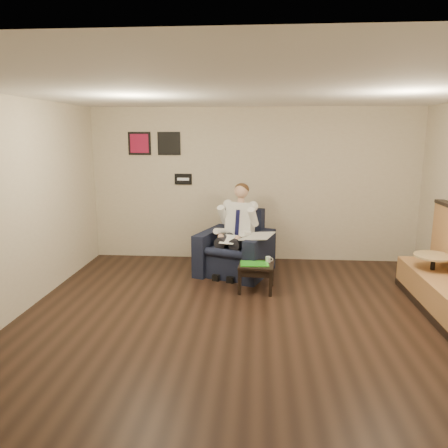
# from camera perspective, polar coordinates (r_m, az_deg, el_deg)

# --- Properties ---
(ground) EXTENTS (6.00, 6.00, 0.00)m
(ground) POSITION_cam_1_polar(r_m,az_deg,el_deg) (5.54, 3.24, -13.19)
(ground) COLOR black
(ground) RESTS_ON ground
(wall_back) EXTENTS (6.00, 0.02, 2.80)m
(wall_back) POSITION_cam_1_polar(r_m,az_deg,el_deg) (8.08, 3.84, 5.10)
(wall_back) COLOR beige
(wall_back) RESTS_ON ground
(wall_front) EXTENTS (6.00, 0.02, 2.80)m
(wall_front) POSITION_cam_1_polar(r_m,az_deg,el_deg) (2.23, 1.87, -13.16)
(wall_front) COLOR beige
(wall_front) RESTS_ON ground
(wall_left) EXTENTS (0.02, 6.00, 2.80)m
(wall_left) POSITION_cam_1_polar(r_m,az_deg,el_deg) (5.97, -26.74, 1.47)
(wall_left) COLOR beige
(wall_left) RESTS_ON ground
(ceiling) EXTENTS (6.00, 6.00, 0.02)m
(ceiling) POSITION_cam_1_polar(r_m,az_deg,el_deg) (5.04, 3.63, 17.01)
(ceiling) COLOR white
(ceiling) RESTS_ON wall_back
(seating_sign) EXTENTS (0.32, 0.02, 0.20)m
(seating_sign) POSITION_cam_1_polar(r_m,az_deg,el_deg) (8.17, -5.35, 5.86)
(seating_sign) COLOR black
(seating_sign) RESTS_ON wall_back
(art_print_left) EXTENTS (0.42, 0.03, 0.42)m
(art_print_left) POSITION_cam_1_polar(r_m,az_deg,el_deg) (8.30, -10.98, 10.29)
(art_print_left) COLOR maroon
(art_print_left) RESTS_ON wall_back
(art_print_right) EXTENTS (0.42, 0.03, 0.42)m
(art_print_right) POSITION_cam_1_polar(r_m,az_deg,el_deg) (8.18, -7.19, 10.39)
(art_print_right) COLOR black
(art_print_right) RESTS_ON wall_back
(armchair) EXTENTS (1.39, 1.39, 1.05)m
(armchair) POSITION_cam_1_polar(r_m,az_deg,el_deg) (7.34, 1.45, -2.50)
(armchair) COLOR black
(armchair) RESTS_ON ground
(seated_man) EXTENTS (0.99, 1.20, 1.44)m
(seated_man) POSITION_cam_1_polar(r_m,az_deg,el_deg) (7.17, 1.04, -1.24)
(seated_man) COLOR white
(seated_man) RESTS_ON armchair
(lap_papers) EXTENTS (0.32, 0.40, 0.01)m
(lap_papers) POSITION_cam_1_polar(r_m,az_deg,el_deg) (7.08, 0.67, -2.02)
(lap_papers) COLOR white
(lap_papers) RESTS_ON seated_man
(newspaper) EXTENTS (0.60, 0.68, 0.01)m
(newspaper) POSITION_cam_1_polar(r_m,az_deg,el_deg) (7.04, 4.42, -1.56)
(newspaper) COLOR silver
(newspaper) RESTS_ON armchair
(side_table) EXTENTS (0.55, 0.55, 0.42)m
(side_table) POSITION_cam_1_polar(r_m,az_deg,el_deg) (6.65, 4.23, -6.92)
(side_table) COLOR black
(side_table) RESTS_ON ground
(green_folder) EXTENTS (0.44, 0.32, 0.01)m
(green_folder) POSITION_cam_1_polar(r_m,az_deg,el_deg) (6.57, 4.00, -5.19)
(green_folder) COLOR green
(green_folder) RESTS_ON side_table
(coffee_mug) EXTENTS (0.08, 0.08, 0.09)m
(coffee_mug) POSITION_cam_1_polar(r_m,az_deg,el_deg) (6.67, 5.78, -4.61)
(coffee_mug) COLOR white
(coffee_mug) RESTS_ON side_table
(smartphone) EXTENTS (0.14, 0.10, 0.01)m
(smartphone) POSITION_cam_1_polar(r_m,az_deg,el_deg) (6.72, 4.76, -4.81)
(smartphone) COLOR black
(smartphone) RESTS_ON side_table
(cafe_table) EXTENTS (0.60, 0.60, 0.66)m
(cafe_table) POSITION_cam_1_polar(r_m,az_deg,el_deg) (6.89, 25.47, -6.34)
(cafe_table) COLOR tan
(cafe_table) RESTS_ON ground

